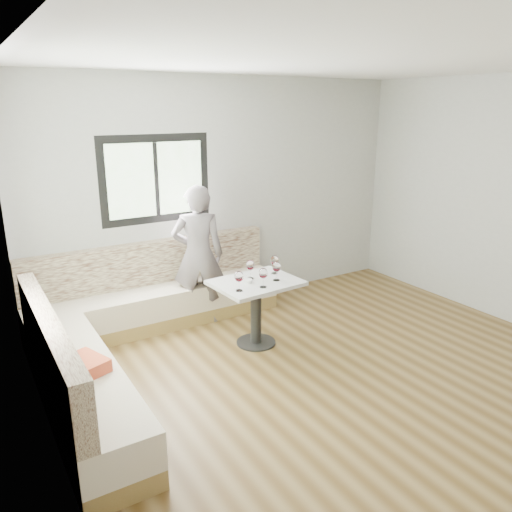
{
  "coord_description": "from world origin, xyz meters",
  "views": [
    {
      "loc": [
        -2.88,
        -2.92,
        2.45
      ],
      "look_at": [
        -0.28,
        1.33,
        0.94
      ],
      "focal_mm": 35.0,
      "sensor_mm": 36.0,
      "label": 1
    }
  ],
  "objects": [
    {
      "name": "banquette",
      "position": [
        -1.59,
        1.63,
        0.33
      ],
      "size": [
        2.9,
        2.8,
        0.95
      ],
      "color": "olive",
      "rests_on": "ground"
    },
    {
      "name": "wine_glass_c",
      "position": [
        -0.15,
        1.14,
        0.85
      ],
      "size": [
        0.09,
        0.09,
        0.2
      ],
      "color": "white",
      "rests_on": "table"
    },
    {
      "name": "olive_ramekin",
      "position": [
        -0.44,
        1.23,
        0.73
      ],
      "size": [
        0.09,
        0.09,
        0.03
      ],
      "color": "white",
      "rests_on": "table"
    },
    {
      "name": "wine_glass_a",
      "position": [
        -0.63,
        1.07,
        0.85
      ],
      "size": [
        0.09,
        0.09,
        0.2
      ],
      "color": "white",
      "rests_on": "table"
    },
    {
      "name": "table",
      "position": [
        -0.34,
        1.23,
        0.53
      ],
      "size": [
        0.91,
        0.73,
        0.71
      ],
      "rotation": [
        0.0,
        0.0,
        0.07
      ],
      "color": "black",
      "rests_on": "ground"
    },
    {
      "name": "person",
      "position": [
        -0.6,
        2.08,
        0.81
      ],
      "size": [
        0.69,
        0.58,
        1.62
      ],
      "primitive_type": "imported",
      "rotation": [
        0.0,
        0.0,
        2.75
      ],
      "color": "slate",
      "rests_on": "ground"
    },
    {
      "name": "wine_glass_b",
      "position": [
        -0.38,
        1.04,
        0.85
      ],
      "size": [
        0.09,
        0.09,
        0.2
      ],
      "color": "white",
      "rests_on": "table"
    },
    {
      "name": "wine_glass_d",
      "position": [
        -0.35,
        1.33,
        0.85
      ],
      "size": [
        0.09,
        0.09,
        0.2
      ],
      "color": "white",
      "rests_on": "table"
    },
    {
      "name": "room",
      "position": [
        -0.08,
        0.08,
        1.41
      ],
      "size": [
        5.01,
        5.01,
        2.81
      ],
      "color": "brown",
      "rests_on": "ground"
    },
    {
      "name": "wine_glass_e",
      "position": [
        -0.04,
        1.34,
        0.85
      ],
      "size": [
        0.09,
        0.09,
        0.2
      ],
      "color": "white",
      "rests_on": "table"
    }
  ]
}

